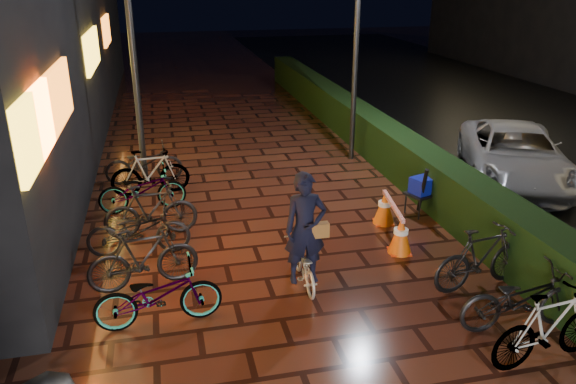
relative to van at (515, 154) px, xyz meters
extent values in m
plane|color=#381911|center=(-5.62, -4.68, -0.62)|extent=(80.00, 80.00, 0.00)
cube|color=black|center=(-2.32, 3.32, -0.12)|extent=(0.70, 20.00, 1.00)
imported|color=#9F9EA3|center=(0.00, 0.00, 0.00)|extent=(3.61, 4.84, 1.22)
cube|color=yellow|center=(-9.07, -3.18, 1.98)|extent=(0.08, 2.00, 0.90)
cube|color=orange|center=(-9.07, -1.68, 1.98)|extent=(0.08, 3.00, 0.90)
cube|color=yellow|center=(-9.07, 4.32, 1.98)|extent=(0.08, 2.80, 0.90)
cube|color=orange|center=(-9.07, 9.32, 1.98)|extent=(0.08, 2.20, 0.90)
cylinder|color=black|center=(-2.98, 2.33, 1.75)|extent=(0.16, 0.16, 4.73)
cylinder|color=black|center=(-8.03, 2.26, 2.02)|extent=(0.18, 0.18, 5.27)
imported|color=silver|center=(-5.67, -3.27, -0.29)|extent=(0.45, 1.26, 0.66)
imported|color=black|center=(-5.67, -3.37, 0.34)|extent=(0.62, 0.41, 1.68)
cube|color=brown|center=(-5.47, -3.39, 0.31)|extent=(0.29, 0.13, 0.21)
cone|color=#E7590C|center=(-3.84, -2.66, -0.30)|extent=(0.40, 0.40, 0.64)
cone|color=orange|center=(-3.65, -1.49, -0.30)|extent=(0.40, 0.40, 0.64)
cube|color=red|center=(-3.84, -2.66, -0.60)|extent=(0.40, 0.40, 0.03)
cube|color=#EC400C|center=(-3.65, -1.49, -0.60)|extent=(0.40, 0.40, 0.03)
cube|color=red|center=(-3.74, -2.08, -0.02)|extent=(0.28, 1.36, 0.06)
cube|color=black|center=(-2.79, -1.24, -0.20)|extent=(0.69, 0.63, 0.04)
cylinder|color=black|center=(-2.94, -1.49, -0.42)|extent=(0.04, 0.04, 0.39)
cylinder|color=black|center=(-2.52, -1.34, -0.42)|extent=(0.04, 0.04, 0.39)
cylinder|color=black|center=(-3.07, -1.14, -0.42)|extent=(0.04, 0.04, 0.39)
cylinder|color=black|center=(-2.64, -0.99, -0.42)|extent=(0.04, 0.04, 0.39)
cube|color=#0C169E|center=(-2.79, -1.24, -0.03)|extent=(0.51, 0.47, 0.31)
cylinder|color=black|center=(-2.89, -1.44, -0.05)|extent=(0.18, 0.46, 1.00)
imported|color=black|center=(-8.03, 0.12, -0.18)|extent=(1.71, 0.72, 0.88)
imported|color=black|center=(-8.07, -1.75, -0.18)|extent=(1.69, 0.64, 0.88)
imported|color=black|center=(-8.01, 1.74, -0.18)|extent=(1.70, 0.68, 0.88)
imported|color=black|center=(-7.78, -3.84, -0.18)|extent=(1.70, 0.68, 0.88)
imported|color=black|center=(-7.98, -2.84, -0.13)|extent=(1.67, 0.70, 0.97)
imported|color=black|center=(-7.87, -1.07, -0.13)|extent=(1.64, 0.53, 0.97)
imported|color=black|center=(-7.87, 0.98, -0.13)|extent=(1.65, 0.58, 0.97)
imported|color=black|center=(-3.14, -3.95, -0.13)|extent=(1.67, 0.69, 0.97)
imported|color=black|center=(-3.19, -4.99, -0.18)|extent=(1.70, 0.67, 0.88)
imported|color=black|center=(-3.28, -5.68, -0.13)|extent=(1.67, 0.65, 0.97)
camera|label=1|loc=(-7.54, -10.41, 3.78)|focal=35.00mm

